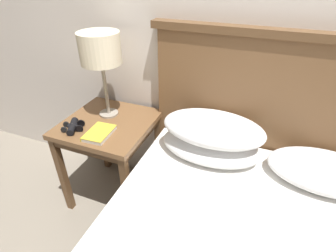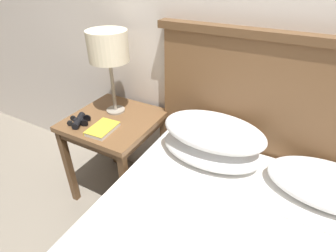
{
  "view_description": "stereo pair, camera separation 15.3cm",
  "coord_description": "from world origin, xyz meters",
  "views": [
    {
      "loc": [
        0.28,
        -0.47,
        1.6
      ],
      "look_at": [
        -0.19,
        0.72,
        0.78
      ],
      "focal_mm": 28.0,
      "sensor_mm": 36.0,
      "label": 1
    },
    {
      "loc": [
        0.42,
        -0.41,
        1.6
      ],
      "look_at": [
        -0.19,
        0.72,
        0.78
      ],
      "focal_mm": 28.0,
      "sensor_mm": 36.0,
      "label": 2
    }
  ],
  "objects": [
    {
      "name": "wall_back",
      "position": [
        0.0,
        1.12,
        1.3
      ],
      "size": [
        8.0,
        0.06,
        2.6
      ],
      "color": "silver",
      "rests_on": "ground_plane"
    },
    {
      "name": "book_on_nightstand",
      "position": [
        -0.61,
        0.62,
        0.69
      ],
      "size": [
        0.15,
        0.21,
        0.03
      ],
      "color": "silver",
      "rests_on": "nightstand"
    },
    {
      "name": "table_lamp",
      "position": [
        -0.7,
        0.86,
        1.13
      ],
      "size": [
        0.26,
        0.26,
        0.56
      ],
      "color": "gray",
      "rests_on": "nightstand"
    },
    {
      "name": "binoculars_pair",
      "position": [
        -0.8,
        0.61,
        0.7
      ],
      "size": [
        0.16,
        0.16,
        0.05
      ],
      "color": "black",
      "rests_on": "nightstand"
    },
    {
      "name": "nightstand",
      "position": [
        -0.65,
        0.77,
        0.59
      ],
      "size": [
        0.58,
        0.58,
        0.68
      ],
      "color": "brown",
      "rests_on": "ground_plane"
    }
  ]
}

